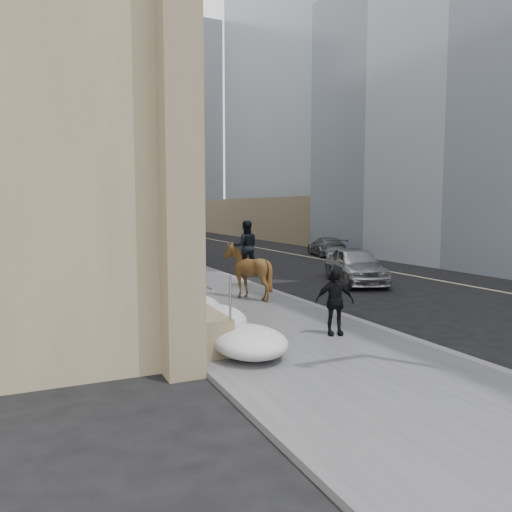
{
  "coord_description": "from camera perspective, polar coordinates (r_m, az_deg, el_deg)",
  "views": [
    {
      "loc": [
        -5.33,
        -11.1,
        3.15
      ],
      "look_at": [
        0.68,
        2.26,
        1.7
      ],
      "focal_mm": 35.0,
      "sensor_mm": 36.0,
      "label": 1
    }
  ],
  "objects": [
    {
      "name": "curb",
      "position": [
        22.76,
        -3.53,
        -2.16
      ],
      "size": [
        0.24,
        80.0,
        0.12
      ],
      "primitive_type": "cube",
      "color": "slate",
      "rests_on": "ground"
    },
    {
      "name": "bg_building_mid",
      "position": [
        72.53,
        -17.05,
        14.02
      ],
      "size": [
        30.0,
        12.0,
        28.0
      ],
      "primitive_type": "cube",
      "color": "slate",
      "rests_on": "ground"
    },
    {
      "name": "car_grey",
      "position": [
        32.14,
        8.08,
        1.07
      ],
      "size": [
        2.84,
        4.53,
        1.22
      ],
      "primitive_type": "imported",
      "rotation": [
        0.0,
        0.0,
        2.85
      ],
      "color": "slate",
      "rests_on": "ground"
    },
    {
      "name": "far_podium",
      "position": [
        29.67,
        20.44,
        3.08
      ],
      "size": [
        2.0,
        80.0,
        4.0
      ],
      "primitive_type": "cube",
      "color": "#857055",
      "rests_on": "ground"
    },
    {
      "name": "sidewalk",
      "position": [
        21.98,
        -9.94,
        -2.51
      ],
      "size": [
        5.0,
        80.0,
        0.12
      ],
      "primitive_type": "cube",
      "color": "#48484A",
      "rests_on": "ground"
    },
    {
      "name": "bg_building_far",
      "position": [
        83.38,
        -24.97,
        9.85
      ],
      "size": [
        24.0,
        12.0,
        20.0
      ],
      "primitive_type": "cube",
      "color": "gray",
      "rests_on": "ground"
    },
    {
      "name": "lane_line",
      "position": [
        26.56,
        12.59,
        -1.28
      ],
      "size": [
        0.15,
        70.0,
        0.01
      ],
      "primitive_type": "cube",
      "color": "#BFB78C",
      "rests_on": "ground"
    },
    {
      "name": "traffic_signal",
      "position": [
        33.93,
        -11.68,
        6.98
      ],
      "size": [
        4.1,
        0.22,
        6.0
      ],
      "color": "#2D2D30",
      "rests_on": "ground"
    },
    {
      "name": "pedestrian",
      "position": [
        11.98,
        8.96,
        -5.17
      ],
      "size": [
        1.0,
        0.66,
        1.59
      ],
      "primitive_type": "imported",
      "rotation": [
        0.0,
        0.0,
        -0.31
      ],
      "color": "black",
      "rests_on": "sidewalk"
    },
    {
      "name": "mounted_horse_right",
      "position": [
        16.48,
        -1.04,
        -1.24
      ],
      "size": [
        1.88,
        2.0,
        2.58
      ],
      "rotation": [
        0.0,
        0.0,
        2.85
      ],
      "color": "#4C3215",
      "rests_on": "sidewalk"
    },
    {
      "name": "streetlight_mid",
      "position": [
        26.4,
        -6.45,
        8.72
      ],
      "size": [
        1.71,
        0.24,
        8.0
      ],
      "color": "#2D2D30",
      "rests_on": "ground"
    },
    {
      "name": "mounted_horse_left",
      "position": [
        14.58,
        -8.46,
        -2.48
      ],
      "size": [
        1.19,
        2.21,
        2.56
      ],
      "rotation": [
        0.0,
        0.0,
        3.25
      ],
      "color": "#4C2416",
      "rests_on": "sidewalk"
    },
    {
      "name": "streetlight_far",
      "position": [
        45.84,
        -14.17,
        7.27
      ],
      "size": [
        1.71,
        0.24,
        8.0
      ],
      "color": "#2D2D30",
      "rests_on": "ground"
    },
    {
      "name": "limestone_building",
      "position": [
        31.59,
        -24.61,
        15.64
      ],
      "size": [
        6.1,
        44.0,
        18.0
      ],
      "color": "#897B5A",
      "rests_on": "ground"
    },
    {
      "name": "ground",
      "position": [
        12.71,
        1.42,
        -8.7
      ],
      "size": [
        140.0,
        140.0,
        0.0
      ],
      "primitive_type": "plane",
      "color": "black",
      "rests_on": "ground"
    },
    {
      "name": "snow_bank",
      "position": [
        19.78,
        -12.59,
        -2.27
      ],
      "size": [
        1.7,
        18.1,
        0.76
      ],
      "color": "silver",
      "rests_on": "sidewalk"
    },
    {
      "name": "car_silver",
      "position": [
        20.89,
        11.29,
        -1.04
      ],
      "size": [
        3.08,
        4.77,
        1.51
      ],
      "primitive_type": "imported",
      "rotation": [
        0.0,
        0.0,
        -0.32
      ],
      "color": "#9EA0A6",
      "rests_on": "ground"
    }
  ]
}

